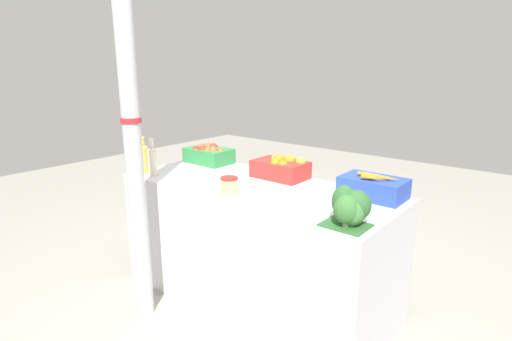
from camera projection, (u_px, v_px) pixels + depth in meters
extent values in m
plane|color=gray|center=(256.00, 297.00, 2.83)|extent=(10.00, 10.00, 0.00)
cube|color=silver|center=(256.00, 243.00, 2.73)|extent=(1.85, 0.79, 0.83)
cylinder|color=#B7BABF|center=(132.00, 140.00, 2.38)|extent=(0.11, 0.11, 2.33)
cylinder|color=red|center=(131.00, 120.00, 2.35)|extent=(0.12, 0.12, 0.03)
cube|color=#2D8442|center=(209.00, 156.00, 3.23)|extent=(0.37, 0.24, 0.12)
sphere|color=red|center=(196.00, 150.00, 3.21)|extent=(0.07, 0.07, 0.07)
sphere|color=#BC562D|center=(201.00, 148.00, 3.25)|extent=(0.07, 0.07, 0.07)
sphere|color=#BC562D|center=(221.00, 152.00, 3.13)|extent=(0.06, 0.06, 0.06)
sphere|color=#BC562D|center=(209.00, 147.00, 3.28)|extent=(0.07, 0.07, 0.07)
sphere|color=#BC562D|center=(208.00, 151.00, 3.16)|extent=(0.07, 0.07, 0.07)
sphere|color=red|center=(213.00, 148.00, 3.27)|extent=(0.07, 0.07, 0.07)
sphere|color=#BC562D|center=(213.00, 151.00, 3.13)|extent=(0.08, 0.08, 0.08)
sphere|color=red|center=(203.00, 150.00, 3.16)|extent=(0.07, 0.07, 0.07)
cube|color=red|center=(280.00, 169.00, 2.79)|extent=(0.37, 0.24, 0.12)
sphere|color=orange|center=(301.00, 163.00, 2.74)|extent=(0.07, 0.07, 0.07)
sphere|color=orange|center=(276.00, 159.00, 2.84)|extent=(0.07, 0.07, 0.07)
sphere|color=orange|center=(283.00, 165.00, 2.69)|extent=(0.07, 0.07, 0.07)
sphere|color=orange|center=(275.00, 164.00, 2.71)|extent=(0.07, 0.07, 0.07)
sphere|color=orange|center=(276.00, 159.00, 2.84)|extent=(0.07, 0.07, 0.07)
sphere|color=orange|center=(290.00, 160.00, 2.80)|extent=(0.09, 0.09, 0.09)
sphere|color=orange|center=(279.00, 160.00, 2.82)|extent=(0.08, 0.08, 0.08)
cube|color=#2847B7|center=(373.00, 188.00, 2.37)|extent=(0.37, 0.24, 0.12)
cone|color=orange|center=(374.00, 178.00, 2.28)|extent=(0.14, 0.05, 0.03)
cone|color=orange|center=(376.00, 176.00, 2.32)|extent=(0.16, 0.06, 0.03)
cone|color=orange|center=(385.00, 178.00, 2.30)|extent=(0.14, 0.03, 0.03)
cone|color=orange|center=(368.00, 175.00, 2.35)|extent=(0.12, 0.04, 0.02)
cone|color=orange|center=(373.00, 177.00, 2.29)|extent=(0.12, 0.06, 0.03)
cone|color=orange|center=(388.00, 178.00, 2.30)|extent=(0.14, 0.03, 0.02)
cube|color=#2D602D|center=(345.00, 225.00, 1.95)|extent=(0.22, 0.18, 0.01)
ellipsoid|color=#2D602D|center=(344.00, 201.00, 1.97)|extent=(0.12, 0.12, 0.16)
cylinder|color=#B2C693|center=(343.00, 219.00, 1.99)|extent=(0.03, 0.03, 0.02)
ellipsoid|color=#427F3D|center=(352.00, 211.00, 1.92)|extent=(0.13, 0.13, 0.15)
cylinder|color=#B2C693|center=(351.00, 223.00, 1.93)|extent=(0.03, 0.03, 0.02)
ellipsoid|color=#2D602D|center=(356.00, 205.00, 1.93)|extent=(0.14, 0.14, 0.15)
cylinder|color=#B2C693|center=(355.00, 221.00, 1.96)|extent=(0.03, 0.03, 0.02)
ellipsoid|color=#387033|center=(347.00, 209.00, 1.91)|extent=(0.13, 0.13, 0.14)
cylinder|color=#B2C693|center=(346.00, 224.00, 1.92)|extent=(0.03, 0.03, 0.02)
cylinder|color=gold|center=(143.00, 160.00, 2.91)|extent=(0.08, 0.08, 0.19)
cone|color=gold|center=(142.00, 146.00, 2.88)|extent=(0.08, 0.08, 0.02)
cylinder|color=gold|center=(142.00, 142.00, 2.88)|extent=(0.03, 0.03, 0.04)
cylinder|color=gold|center=(142.00, 138.00, 2.87)|extent=(0.04, 0.04, 0.01)
cylinder|color=beige|center=(153.00, 163.00, 2.84)|extent=(0.07, 0.07, 0.19)
cone|color=beige|center=(152.00, 148.00, 2.82)|extent=(0.07, 0.07, 0.02)
cylinder|color=beige|center=(151.00, 144.00, 2.81)|extent=(0.03, 0.03, 0.04)
cylinder|color=silver|center=(151.00, 140.00, 2.80)|extent=(0.03, 0.03, 0.01)
cylinder|color=#D1CC75|center=(229.00, 186.00, 2.44)|extent=(0.10, 0.10, 0.09)
cylinder|color=red|center=(229.00, 178.00, 2.42)|extent=(0.11, 0.11, 0.01)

